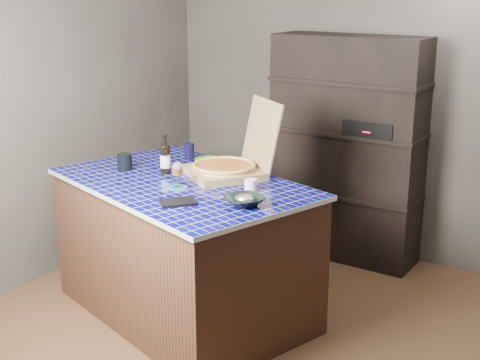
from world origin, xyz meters
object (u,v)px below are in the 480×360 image
Objects in this scene: pizza_box at (228,166)px; wine_glass at (177,170)px; dvd_case at (178,202)px; mead_bottle at (165,158)px; bowl at (244,201)px; kitchen_island at (184,248)px.

pizza_box is 0.42m from wine_glass.
wine_glass reaches higher than dvd_case.
pizza_box reaches higher than mead_bottle.
wine_glass is 0.74× the size of bowl.
dvd_case is (0.19, -0.24, -0.11)m from wine_glass.
kitchen_island is 0.66m from dvd_case.
kitchen_island is 0.62m from mead_bottle.
pizza_box is at bearing 24.91° from mead_bottle.
pizza_box reaches higher than dvd_case.
pizza_box reaches higher than bowl.
bowl is at bearing -0.87° from kitchen_island.
pizza_box is at bearing 132.70° from bowl.
mead_bottle is 1.62× the size of wine_glass.
bowl is (0.82, -0.28, -0.08)m from mead_bottle.
mead_bottle is (-0.39, -0.18, 0.03)m from pizza_box.
wine_glass is at bearing -71.55° from pizza_box.
wine_glass reaches higher than bowl.
pizza_box is at bearing 137.11° from dvd_case.
wine_glass is at bearing -47.68° from kitchen_island.
kitchen_island is at bearing -89.03° from pizza_box.
pizza_box is 0.66m from dvd_case.
mead_bottle is 1.29× the size of dvd_case.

